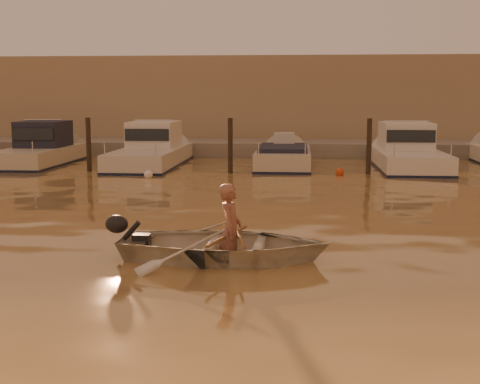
# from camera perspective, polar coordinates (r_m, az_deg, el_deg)

# --- Properties ---
(ground_plane) EXTENTS (160.00, 160.00, 0.00)m
(ground_plane) POSITION_cam_1_polar(r_m,az_deg,el_deg) (11.04, -7.22, -6.65)
(ground_plane) COLOR olive
(ground_plane) RESTS_ON ground
(dinghy) EXTENTS (3.73, 2.74, 0.75)m
(dinghy) POSITION_cam_1_polar(r_m,az_deg,el_deg) (11.59, -1.32, -4.56)
(dinghy) COLOR silver
(dinghy) RESTS_ON ground_plane
(person) EXTENTS (0.42, 0.61, 1.63)m
(person) POSITION_cam_1_polar(r_m,az_deg,el_deg) (11.53, -0.83, -3.31)
(person) COLOR #985E4C
(person) RESTS_ON dinghy
(outboard_motor) EXTENTS (0.92, 0.44, 0.70)m
(outboard_motor) POSITION_cam_1_polar(r_m,az_deg,el_deg) (11.91, -8.49, -4.18)
(outboard_motor) COLOR black
(outboard_motor) RESTS_ON dinghy
(oar_port) EXTENTS (0.41, 2.08, 0.13)m
(oar_port) POSITION_cam_1_polar(r_m,az_deg,el_deg) (11.52, -0.09, -3.80)
(oar_port) COLOR olive
(oar_port) RESTS_ON dinghy
(oar_starboard) EXTENTS (0.51, 2.06, 0.13)m
(oar_starboard) POSITION_cam_1_polar(r_m,az_deg,el_deg) (11.55, -1.07, -3.77)
(oar_starboard) COLOR brown
(oar_starboard) RESTS_ON dinghy
(moored_boat_1) EXTENTS (2.22, 6.62, 1.75)m
(moored_boat_1) POSITION_cam_1_polar(r_m,az_deg,el_deg) (28.55, -16.79, 3.51)
(moored_boat_1) COLOR beige
(moored_boat_1) RESTS_ON ground_plane
(moored_boat_2) EXTENTS (2.30, 7.69, 1.75)m
(moored_boat_2) POSITION_cam_1_polar(r_m,az_deg,el_deg) (27.17, -7.62, 3.56)
(moored_boat_2) COLOR silver
(moored_boat_2) RESTS_ON ground_plane
(moored_boat_3) EXTENTS (2.09, 6.02, 0.95)m
(moored_boat_3) POSITION_cam_1_polar(r_m,az_deg,el_deg) (26.55, 3.73, 2.64)
(moored_boat_3) COLOR beige
(moored_boat_3) RESTS_ON ground_plane
(moored_boat_4) EXTENTS (2.39, 7.31, 1.75)m
(moored_boat_4) POSITION_cam_1_polar(r_m,az_deg,el_deg) (26.84, 14.13, 3.33)
(moored_boat_4) COLOR silver
(moored_boat_4) RESTS_ON ground_plane
(piling_1) EXTENTS (0.18, 0.18, 2.20)m
(piling_1) POSITION_cam_1_polar(r_m,az_deg,el_deg) (25.51, -12.79, 3.75)
(piling_1) COLOR #2D2319
(piling_1) RESTS_ON ground_plane
(piling_2) EXTENTS (0.18, 0.18, 2.20)m
(piling_2) POSITION_cam_1_polar(r_m,az_deg,el_deg) (24.42, -0.84, 3.76)
(piling_2) COLOR #2D2319
(piling_2) RESTS_ON ground_plane
(piling_3) EXTENTS (0.18, 0.18, 2.20)m
(piling_3) POSITION_cam_1_polar(r_m,az_deg,el_deg) (24.42, 10.94, 3.61)
(piling_3) COLOR #2D2319
(piling_3) RESTS_ON ground_plane
(fender_b) EXTENTS (0.30, 0.30, 0.30)m
(fender_b) POSITION_cam_1_polar(r_m,az_deg,el_deg) (25.93, -17.17, 1.88)
(fender_b) COLOR #C54417
(fender_b) RESTS_ON ground_plane
(fender_c) EXTENTS (0.30, 0.30, 0.30)m
(fender_c) POSITION_cam_1_polar(r_m,az_deg,el_deg) (23.25, -7.83, 1.47)
(fender_c) COLOR white
(fender_c) RESTS_ON ground_plane
(fender_d) EXTENTS (0.30, 0.30, 0.30)m
(fender_d) POSITION_cam_1_polar(r_m,az_deg,el_deg) (24.04, 8.51, 1.68)
(fender_d) COLOR #C83E17
(fender_d) RESTS_ON ground_plane
(fender_e) EXTENTS (0.30, 0.30, 0.30)m
(fender_e) POSITION_cam_1_polar(r_m,az_deg,el_deg) (24.07, 17.67, 1.39)
(fender_e) COLOR white
(fender_e) RESTS_ON ground_plane
(quay) EXTENTS (52.00, 4.00, 1.00)m
(quay) POSITION_cam_1_polar(r_m,az_deg,el_deg) (32.11, 0.94, 3.51)
(quay) COLOR gray
(quay) RESTS_ON ground_plane
(waterfront_building) EXTENTS (46.00, 7.00, 4.80)m
(waterfront_building) POSITION_cam_1_polar(r_m,az_deg,el_deg) (37.49, 1.56, 7.64)
(waterfront_building) COLOR #9E8466
(waterfront_building) RESTS_ON quay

